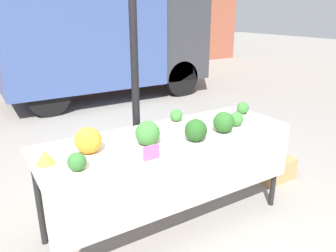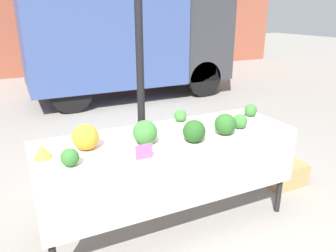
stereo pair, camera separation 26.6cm
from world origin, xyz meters
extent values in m
plane|color=gray|center=(0.00, 0.00, 0.00)|extent=(40.00, 40.00, 0.00)
cylinder|color=black|center=(-0.03, 0.51, 1.29)|extent=(0.07, 0.07, 2.58)
cube|color=#384C84|center=(0.70, 4.59, 1.52)|extent=(3.09, 1.86, 2.35)
cube|color=#333338|center=(2.83, 4.59, 1.20)|extent=(1.16, 1.72, 1.69)
cylinder|color=black|center=(2.71, 3.84, 0.39)|extent=(0.78, 0.22, 0.78)
cylinder|color=black|center=(2.71, 5.34, 0.39)|extent=(0.78, 0.22, 0.78)
cylinder|color=black|center=(-0.15, 3.84, 0.39)|extent=(0.78, 0.22, 0.78)
cylinder|color=black|center=(-0.15, 5.34, 0.39)|extent=(0.78, 0.22, 0.78)
cube|color=beige|center=(0.00, 0.00, 0.83)|extent=(2.15, 0.71, 0.03)
cube|color=beige|center=(0.00, -0.35, 0.58)|extent=(2.15, 0.01, 0.46)
cylinder|color=black|center=(-1.01, -0.30, 0.41)|extent=(0.05, 0.05, 0.81)
cylinder|color=black|center=(1.01, -0.30, 0.41)|extent=(0.05, 0.05, 0.81)
cylinder|color=black|center=(-1.01, 0.30, 0.41)|extent=(0.05, 0.05, 0.81)
cylinder|color=black|center=(1.01, 0.30, 0.41)|extent=(0.05, 0.05, 0.81)
sphere|color=orange|center=(-0.67, 0.00, 0.94)|extent=(0.19, 0.19, 0.19)
cone|color=#93B238|center=(-0.98, -0.02, 0.89)|extent=(0.13, 0.13, 0.10)
sphere|color=#387533|center=(-0.24, -0.09, 0.94)|extent=(0.19, 0.19, 0.19)
sphere|color=#285B23|center=(0.43, -0.19, 0.93)|extent=(0.18, 0.18, 0.18)
sphere|color=#387533|center=(0.25, 0.27, 0.90)|extent=(0.11, 0.11, 0.11)
sphere|color=#336B2D|center=(0.94, 0.11, 0.90)|extent=(0.12, 0.12, 0.12)
sphere|color=#336B2D|center=(-0.82, -0.23, 0.90)|extent=(0.12, 0.12, 0.12)
sphere|color=#387533|center=(0.63, -0.12, 0.91)|extent=(0.13, 0.13, 0.13)
sphere|color=#23511E|center=(0.12, -0.22, 0.93)|extent=(0.18, 0.18, 0.18)
cube|color=#F45B9E|center=(-0.35, -0.34, 0.90)|extent=(0.12, 0.01, 0.11)
cube|color=tan|center=(1.45, 0.08, 0.12)|extent=(0.44, 0.33, 0.24)
camera|label=1|loc=(-1.32, -2.13, 1.81)|focal=35.00mm
camera|label=2|loc=(-1.09, -2.26, 1.81)|focal=35.00mm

